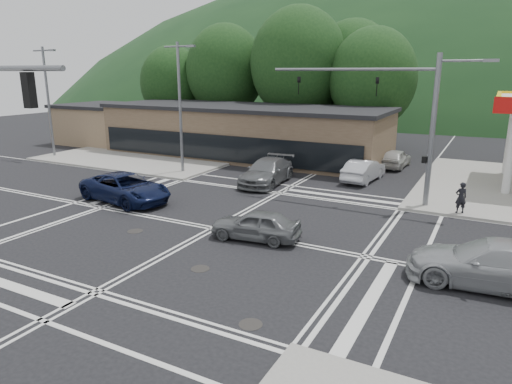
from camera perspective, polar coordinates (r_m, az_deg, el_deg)
The scene contains 20 objects.
ground at distance 21.44m, azimuth -5.30°, elevation -4.57°, with size 120.00×120.00×0.00m, color black.
sidewalk_nw at distance 41.82m, azimuth -11.36°, elevation 4.93°, with size 16.00×16.00×0.15m, color gray.
commercial_row at distance 39.24m, azimuth -1.59°, elevation 7.42°, with size 24.00×8.00×4.00m, color brown.
commercial_nw at distance 49.10m, azimuth -18.24°, elevation 7.97°, with size 8.00×7.00×3.60m, color #846B4F.
hill_north at distance 107.67m, azimuth 22.26°, elevation 10.06°, with size 252.00×126.00×140.00m, color #19371B.
tree_n_a at distance 47.98m, azimuth -3.84°, elevation 14.92°, with size 8.00×8.00×11.75m.
tree_n_b at distance 44.32m, azimuth 5.33°, elevation 15.73°, with size 9.00×9.00×12.98m.
tree_n_c at distance 42.10m, azimuth 14.36°, elevation 13.62°, with size 7.60×7.60×10.87m.
tree_n_d at distance 50.61m, azimuth -10.38°, elevation 13.24°, with size 6.80×6.80×9.76m.
tree_n_e at distance 46.75m, azimuth 11.96°, elevation 14.64°, with size 8.40×8.40×11.98m.
streetlight_nw at distance 32.51m, azimuth -9.41°, elevation 11.07°, with size 2.50×0.25×9.00m.
streetlight_w at distance 42.06m, azimuth -24.52°, elevation 10.79°, with size 2.50×0.25×9.00m.
signal_mast_ne at distance 25.49m, azimuth 18.57°, elevation 9.54°, with size 11.65×0.30×8.00m.
car_blue_west at distance 26.54m, azimuth -16.01°, elevation 0.51°, with size 2.62×5.68×1.58m, color #0C1335.
car_grey_center at distance 19.82m, azimuth -0.02°, elevation -4.11°, with size 1.57×3.91×1.33m, color slate.
car_silver_east at distance 17.53m, azimuth 27.62°, elevation -7.98°, with size 2.30×5.65×1.64m, color #9EA1A5.
car_queue_a at distance 31.15m, azimuth 13.30°, elevation 2.67°, with size 1.55×4.44×1.46m, color silver.
car_queue_b at distance 36.19m, azimuth 17.04°, elevation 4.05°, with size 1.66×4.13×1.41m, color #B9B8B4.
car_northbound at distance 29.58m, azimuth 1.38°, elevation 2.57°, with size 2.24×5.51×1.60m, color #5D6062.
pedestrian at distance 25.16m, azimuth 24.24°, elevation -0.65°, with size 0.58×0.38×1.60m, color black.
Camera 1 is at (11.16, -16.85, 7.14)m, focal length 32.00 mm.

